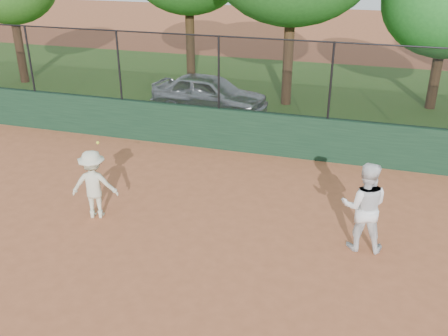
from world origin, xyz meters
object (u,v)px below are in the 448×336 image
(player_main, at_px, (94,184))
(tree_3, at_px, (448,2))
(player_second, at_px, (364,207))
(parked_car, at_px, (210,94))

(player_main, bearing_deg, tree_3, 54.05)
(player_second, distance_m, tree_3, 10.44)
(parked_car, xyz_separation_m, player_main, (-0.10, -7.45, 0.08))
(player_main, relative_size, tree_3, 0.34)
(player_second, bearing_deg, player_main, 0.10)
(tree_3, bearing_deg, player_main, -125.95)
(player_second, distance_m, player_main, 5.53)
(parked_car, height_order, player_main, player_main)
(player_main, height_order, tree_3, tree_3)
(player_main, bearing_deg, parked_car, 89.19)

